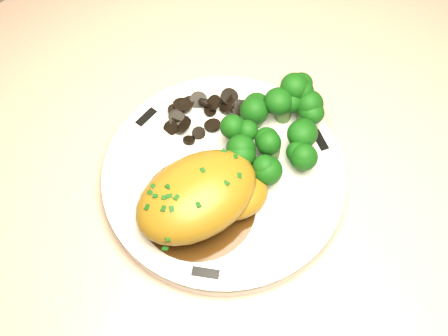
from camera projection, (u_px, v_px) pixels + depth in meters
counter at (177, 275)px, 1.08m from camera, size 2.26×0.75×1.10m
plate at (224, 176)px, 0.62m from camera, size 0.33×0.33×0.02m
rim_accent_0 at (146, 117)px, 0.65m from camera, size 0.03×0.02×0.00m
rim_accent_1 at (206, 273)px, 0.55m from camera, size 0.03×0.03×0.00m
rim_accent_2 at (320, 140)px, 0.63m from camera, size 0.02×0.03×0.00m
gravy_pool at (198, 207)px, 0.59m from camera, size 0.12×0.12×0.00m
chicken_breast at (202, 196)px, 0.57m from camera, size 0.14×0.10×0.05m
mushroom_pile at (198, 118)px, 0.64m from camera, size 0.09×0.06×0.02m
broccoli_florets at (277, 129)px, 0.61m from camera, size 0.13×0.10×0.04m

